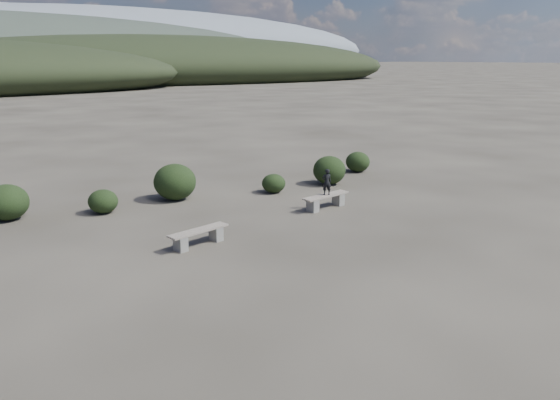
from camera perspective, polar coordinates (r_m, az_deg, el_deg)
ground at (r=13.80m, az=7.96°, el=-7.52°), size 1200.00×1200.00×0.00m
bench_left at (r=15.65m, az=-8.49°, el=-3.73°), size 1.93×0.86×0.47m
bench_right at (r=19.34m, az=4.81°, el=-0.02°), size 2.02×0.77×0.49m
seated_person at (r=19.21m, az=4.90°, el=1.90°), size 0.40×0.33×0.93m
shrub_a at (r=19.64m, az=-18.00°, el=-0.14°), size 1.00×1.00×0.82m
shrub_b at (r=20.80m, az=-10.93°, el=1.87°), size 1.58×1.58×1.36m
shrub_c at (r=21.54m, az=-0.67°, el=1.75°), size 0.93×0.93×0.75m
shrub_d at (r=23.06m, az=5.17°, el=3.12°), size 1.37×1.37×1.20m
shrub_e at (r=25.82m, az=8.13°, el=3.97°), size 1.13×1.13×0.94m
shrub_f at (r=19.97m, az=-26.67°, el=-0.21°), size 1.40×1.40×1.18m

